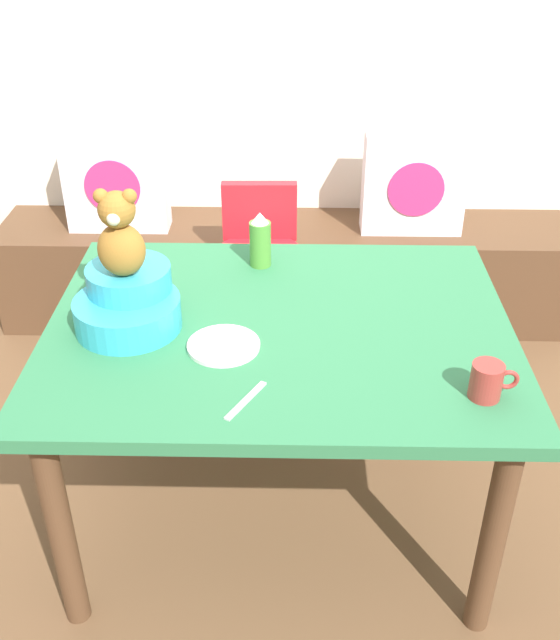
{
  "coord_description": "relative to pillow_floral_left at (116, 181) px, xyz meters",
  "views": [
    {
      "loc": [
        0.04,
        -1.8,
        1.87
      ],
      "look_at": [
        0.0,
        0.1,
        0.69
      ],
      "focal_mm": 41.64,
      "sensor_mm": 36.0,
      "label": 1
    }
  ],
  "objects": [
    {
      "name": "ground_plane",
      "position": [
        0.74,
        -1.25,
        -0.68
      ],
      "size": [
        8.0,
        8.0,
        0.0
      ],
      "primitive_type": "plane",
      "color": "brown"
    },
    {
      "name": "back_wall",
      "position": [
        0.74,
        0.29,
        0.62
      ],
      "size": [
        4.4,
        0.1,
        2.6
      ],
      "primitive_type": "cube",
      "color": "silver",
      "rests_on": "ground_plane"
    },
    {
      "name": "window_bench",
      "position": [
        0.74,
        0.02,
        -0.45
      ],
      "size": [
        2.6,
        0.44,
        0.46
      ],
      "primitive_type": "cube",
      "color": "brown",
      "rests_on": "ground_plane"
    },
    {
      "name": "pillow_floral_left",
      "position": [
        0.0,
        0.0,
        0.0
      ],
      "size": [
        0.44,
        0.15,
        0.44
      ],
      "color": "silver",
      "rests_on": "window_bench"
    },
    {
      "name": "pillow_floral_right",
      "position": [
        1.3,
        0.0,
        0.0
      ],
      "size": [
        0.44,
        0.15,
        0.44
      ],
      "color": "silver",
      "rests_on": "window_bench"
    },
    {
      "name": "dining_table",
      "position": [
        0.74,
        -1.25,
        -0.03
      ],
      "size": [
        1.33,
        1.04,
        0.74
      ],
      "color": "#2D7247",
      "rests_on": "ground_plane"
    },
    {
      "name": "highchair",
      "position": [
        0.64,
        -0.42,
        -0.16
      ],
      "size": [
        0.34,
        0.45,
        0.79
      ],
      "color": "red",
      "rests_on": "ground_plane"
    },
    {
      "name": "infant_seat_teal",
      "position": [
        0.31,
        -1.26,
        0.13
      ],
      "size": [
        0.3,
        0.33,
        0.16
      ],
      "color": "#30A5C1",
      "rests_on": "dining_table"
    },
    {
      "name": "teddy_bear",
      "position": [
        0.31,
        -1.26,
        0.34
      ],
      "size": [
        0.13,
        0.12,
        0.25
      ],
      "color": "#996627",
      "rests_on": "infant_seat_teal"
    },
    {
      "name": "ketchup_bottle",
      "position": [
        0.67,
        -0.89,
        0.15
      ],
      "size": [
        0.07,
        0.07,
        0.18
      ],
      "color": "#4C8C33",
      "rests_on": "dining_table"
    },
    {
      "name": "coffee_mug",
      "position": [
        1.26,
        -1.58,
        0.11
      ],
      "size": [
        0.12,
        0.08,
        0.09
      ],
      "color": "#9E332D",
      "rests_on": "dining_table"
    },
    {
      "name": "dinner_plate_near",
      "position": [
        0.59,
        -1.37,
        0.07
      ],
      "size": [
        0.2,
        0.2,
        0.01
      ],
      "primitive_type": "cylinder",
      "color": "white",
      "rests_on": "dining_table"
    },
    {
      "name": "table_fork",
      "position": [
        0.67,
        -1.61,
        0.06
      ],
      "size": [
        0.1,
        0.16,
        0.01
      ],
      "primitive_type": "cube",
      "rotation": [
        0.0,
        0.0,
        2.63
      ],
      "color": "silver",
      "rests_on": "dining_table"
    }
  ]
}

